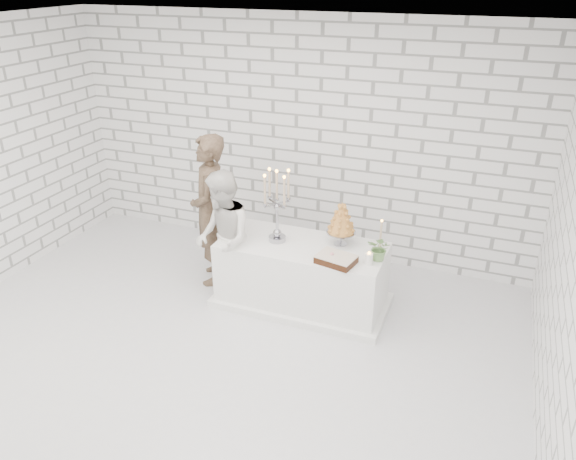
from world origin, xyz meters
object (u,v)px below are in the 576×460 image
Objects in this scene: groom at (210,211)px; bride at (223,239)px; cake_table at (302,275)px; croquembouche at (341,224)px; candelabra at (277,206)px.

groom reaches higher than bride.
cake_table is 0.75m from croquembouche.
cake_table is 0.95m from bride.
bride is at bearing -159.02° from candelabra.
groom is at bearing -169.46° from bride.
candelabra is 1.66× the size of croquembouche.
candelabra is at bearing 77.26° from bride.
candelabra reaches higher than cake_table.
croquembouche is at bearing 64.75° from groom.
candelabra reaches higher than croquembouche.
candelabra is (0.90, -0.15, 0.26)m from groom.
groom reaches higher than cake_table.
groom is at bearing -179.44° from croquembouche.
groom is 1.18× the size of bride.
groom is at bearing 170.61° from candelabra.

